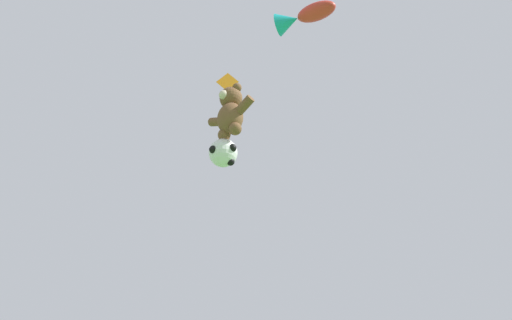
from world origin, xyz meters
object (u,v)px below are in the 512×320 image
(soccer_ball_kite, at_px, (223,153))
(fish_kite_crimson, at_px, (302,17))
(teddy_bear_kite, at_px, (230,112))
(diamond_kite, at_px, (227,88))

(soccer_ball_kite, relative_size, fish_kite_crimson, 0.49)
(teddy_bear_kite, relative_size, soccer_ball_kite, 2.01)
(teddy_bear_kite, bearing_deg, diamond_kite, 144.28)
(fish_kite_crimson, bearing_deg, diamond_kite, 173.71)
(diamond_kite, bearing_deg, teddy_bear_kite, -35.72)
(teddy_bear_kite, xyz_separation_m, soccer_ball_kite, (-0.40, 0.13, -1.45))
(soccer_ball_kite, relative_size, diamond_kite, 0.37)
(fish_kite_crimson, bearing_deg, teddy_bear_kite, -173.15)
(soccer_ball_kite, height_order, diamond_kite, diamond_kite)
(soccer_ball_kite, bearing_deg, diamond_kite, 137.05)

